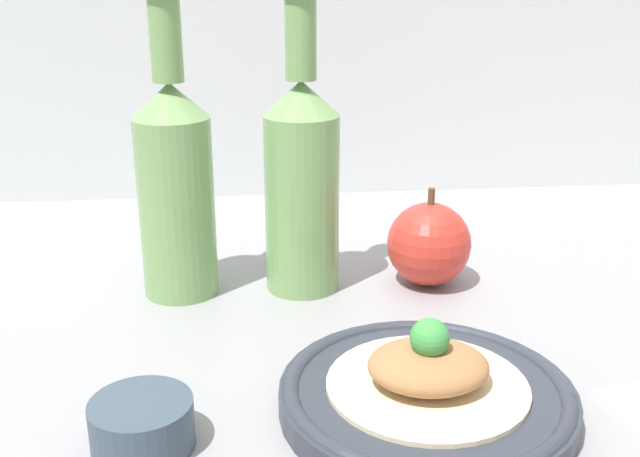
{
  "coord_description": "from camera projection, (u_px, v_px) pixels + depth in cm",
  "views": [
    {
      "loc": [
        -3.98,
        -55.66,
        32.66
      ],
      "look_at": [
        2.12,
        5.58,
        10.88
      ],
      "focal_mm": 42.0,
      "sensor_mm": 36.0,
      "label": 1
    }
  ],
  "objects": [
    {
      "name": "cider_bottle_right",
      "position": [
        302.0,
        178.0,
        0.76
      ],
      "size": [
        7.7,
        7.7,
        31.08
      ],
      "color": "#729E5B",
      "rests_on": "ground_plane"
    },
    {
      "name": "ground_plane",
      "position": [
        302.0,
        392.0,
        0.64
      ],
      "size": [
        180.0,
        110.0,
        4.0
      ],
      "primitive_type": "cube",
      "color": "gray"
    },
    {
      "name": "dipping_bowl",
      "position": [
        142.0,
        424.0,
        0.53
      ],
      "size": [
        7.41,
        7.41,
        3.64
      ],
      "color": "#384756",
      "rests_on": "ground_plane"
    },
    {
      "name": "apple",
      "position": [
        429.0,
        244.0,
        0.8
      ],
      "size": [
        8.96,
        8.96,
        10.68
      ],
      "color": "red",
      "rests_on": "ground_plane"
    },
    {
      "name": "plated_food",
      "position": [
        428.0,
        369.0,
        0.57
      ],
      "size": [
        15.55,
        15.55,
        5.78
      ],
      "color": "beige",
      "rests_on": "plate"
    },
    {
      "name": "plate",
      "position": [
        426.0,
        396.0,
        0.58
      ],
      "size": [
        22.85,
        22.85,
        2.39
      ],
      "color": "#2D333D",
      "rests_on": "ground_plane"
    },
    {
      "name": "cider_bottle_left",
      "position": [
        175.0,
        182.0,
        0.75
      ],
      "size": [
        7.7,
        7.7,
        31.08
      ],
      "color": "#729E5B",
      "rests_on": "ground_plane"
    }
  ]
}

